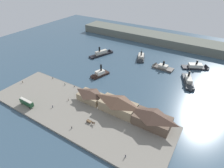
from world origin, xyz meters
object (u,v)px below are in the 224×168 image
pedestrian_near_cart (68,100)px  mooring_post_east (53,78)px  ferry_outer_harbor (98,75)px  ferry_moored_west (199,67)px  street_tram (27,102)px  horse_cart (91,122)px  ferry_approaching_west (141,58)px  mooring_post_west (74,86)px  pedestrian_walking_east (23,82)px  pedestrian_near_east_shed (125,156)px  pedestrian_walking_west (72,127)px  ferry_shed_central_terminal (118,104)px  ferry_moored_east (104,53)px  pedestrian_at_waters_edge (53,106)px  ferry_mid_harbor (160,67)px  pedestrian_standing_center (65,84)px  ferry_shed_west_terminal (152,118)px  ferry_shed_customs_shed (90,95)px  ferry_departing_north (189,83)px

pedestrian_near_cart → mooring_post_east: bearing=154.5°
ferry_outer_harbor → ferry_moored_west: size_ratio=0.74×
street_tram → ferry_outer_harbor: ferry_outer_harbor is taller
horse_cart → ferry_outer_harbor: 49.85m
ferry_approaching_west → mooring_post_east: bearing=-122.1°
mooring_post_west → ferry_moored_west: 99.81m
street_tram → pedestrian_walking_east: street_tram is taller
pedestrian_near_east_shed → ferry_moored_west: bearing=84.0°
pedestrian_walking_west → ferry_shed_central_terminal: bearing=61.5°
mooring_post_west → ferry_moored_east: 59.04m
pedestrian_at_waters_edge → pedestrian_walking_west: (20.59, -6.41, -0.07)m
street_tram → pedestrian_walking_west: (34.54, 0.22, -1.70)m
pedestrian_near_east_shed → street_tram: bearing=180.0°
ferry_mid_harbor → ferry_moored_west: ferry_mid_harbor is taller
ferry_shed_central_terminal → street_tram: (-47.55, -24.23, -2.29)m
pedestrian_standing_center → pedestrian_walking_east: 30.41m
ferry_shed_west_terminal → pedestrian_near_cart: ferry_shed_west_terminal is taller
pedestrian_standing_center → pedestrian_near_cart: 18.07m
ferry_shed_west_terminal → pedestrian_at_waters_edge: (-53.86, -17.26, -3.76)m
pedestrian_walking_east → mooring_post_west: size_ratio=1.86×
ferry_approaching_west → ferry_mid_harbor: size_ratio=1.08×
pedestrian_at_waters_edge → pedestrian_near_cart: bearing=70.9°
mooring_post_east → mooring_post_west: (20.67, -0.06, 0.00)m
street_tram → ferry_moored_east: size_ratio=0.38×
mooring_post_east → ferry_shed_central_terminal: bearing=-5.1°
pedestrian_near_cart → ferry_approaching_west: 78.65m
ferry_moored_east → mooring_post_west: bearing=-75.9°
mooring_post_west → mooring_post_east: bearing=179.8°
ferry_shed_west_terminal → pedestrian_at_waters_edge: size_ratio=11.51×
street_tram → ferry_shed_customs_shed: bearing=40.2°
pedestrian_near_cart → ferry_outer_harbor: size_ratio=0.09×
pedestrian_walking_east → ferry_approaching_west: (54.14, 79.52, -0.56)m
ferry_shed_central_terminal → pedestrian_at_waters_edge: size_ratio=12.63×
ferry_shed_central_terminal → ferry_moored_east: ferry_shed_central_terminal is taller
pedestrian_standing_center → mooring_post_west: bearing=12.8°
horse_cart → ferry_approaching_west: size_ratio=0.28×
ferry_shed_customs_shed → horse_cart: 19.91m
ferry_shed_west_terminal → ferry_approaching_west: ferry_shed_west_terminal is taller
mooring_post_east → ferry_mid_harbor: ferry_mid_harbor is taller
pedestrian_near_cart → pedestrian_walking_west: size_ratio=0.99×
ferry_outer_harbor → ferry_mid_harbor: (35.09, 36.98, -0.26)m
ferry_shed_west_terminal → ferry_departing_north: bearing=81.9°
mooring_post_west → ferry_mid_harbor: (39.49, 58.71, -0.42)m
pedestrian_standing_center → ferry_mid_harbor: ferry_mid_harbor is taller
ferry_shed_west_terminal → ferry_moored_west: bearing=83.8°
ferry_shed_customs_shed → pedestrian_at_waters_edge: ferry_shed_customs_shed is taller
ferry_shed_central_terminal → horse_cart: bearing=-114.2°
pedestrian_walking_east → pedestrian_walking_west: pedestrian_walking_east is taller
pedestrian_standing_center → ferry_approaching_west: size_ratio=0.08×
mooring_post_east → pedestrian_near_cart: bearing=-25.5°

